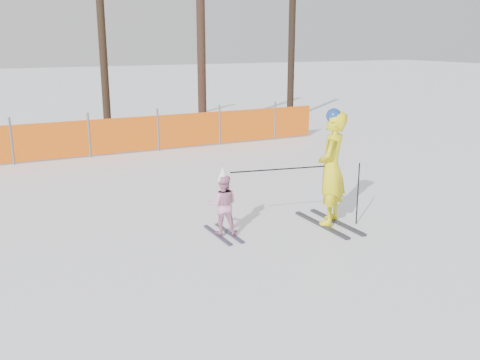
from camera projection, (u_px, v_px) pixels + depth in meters
ground at (254, 248)px, 8.47m from camera, size 120.00×120.00×0.00m
adult at (331, 168)px, 9.29m from camera, size 0.86×1.54×2.08m
child at (223, 204)px, 8.91m from camera, size 0.61×1.02×1.20m
ski_poles at (311, 179)px, 9.19m from camera, size 2.25×0.58×1.12m
safety_fence at (37, 142)px, 14.26m from camera, size 17.37×0.06×1.25m
tree_trunks at (202, 39)px, 19.15m from camera, size 8.06×1.14×7.27m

